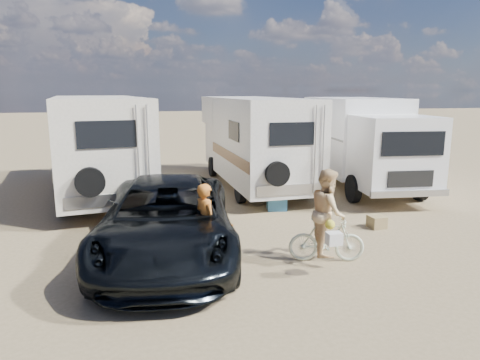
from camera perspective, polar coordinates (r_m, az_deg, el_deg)
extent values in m
plane|color=#927B57|center=(9.68, 10.67, -10.21)|extent=(140.00, 140.00, 0.00)
imported|color=black|center=(9.61, -9.49, -5.06)|extent=(3.49, 6.31, 1.67)
imported|color=orange|center=(9.01, -4.45, -8.63)|extent=(1.82, 1.26, 0.91)
imported|color=beige|center=(9.46, 11.24, -7.67)|extent=(1.65, 0.86, 0.95)
imported|color=#C06721|center=(8.90, -4.48, -6.58)|extent=(0.58, 0.68, 1.59)
imported|color=#DCB67F|center=(9.33, 11.34, -5.17)|extent=(0.90, 1.03, 1.82)
imported|color=#292B28|center=(16.53, 22.36, -0.04)|extent=(1.92, 1.06, 0.95)
cube|color=teal|center=(13.29, 4.83, -2.97)|extent=(0.63, 0.50, 0.46)
cube|color=olive|center=(12.13, 17.44, -5.24)|extent=(0.43, 0.43, 0.32)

